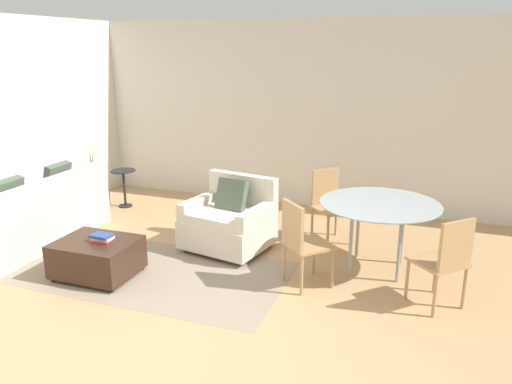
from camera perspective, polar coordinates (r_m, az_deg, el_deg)
The scene contains 15 objects.
ground_plane at distance 4.45m, azimuth -8.95°, elevation -15.89°, with size 20.00×20.00×0.00m, color tan.
wall_back at distance 7.51m, azimuth 5.12°, elevation 8.73°, with size 12.00×0.06×2.75m.
wall_left at distance 7.08m, azimuth -27.21°, elevation 6.54°, with size 0.06×12.00×2.75m.
area_rug at distance 5.60m, azimuth -11.64°, elevation -8.94°, with size 2.89×1.55×0.01m.
couch at distance 6.75m, azimuth -24.23°, elevation -2.90°, with size 0.89×2.05×0.92m.
armchair at distance 5.99m, azimuth -3.05°, elevation -3.37°, with size 1.07×0.98×0.86m.
ottoman at distance 5.59m, azimuth -17.71°, elevation -7.04°, with size 0.82×0.66×0.39m.
book_stack at distance 5.47m, azimuth -17.21°, elevation -5.03°, with size 0.22×0.17×0.08m.
tv_remote_primary at distance 5.65m, azimuth -17.38°, elevation -4.74°, with size 0.11×0.15×0.01m.
potted_plant at distance 8.05m, azimuth -17.76°, elevation -0.11°, with size 0.38×0.38×0.95m.
side_table at distance 7.79m, azimuth -14.87°, elevation 1.17°, with size 0.37×0.37×0.57m.
dining_table at distance 5.47m, azimuth 13.94°, elevation -1.92°, with size 1.28×1.28×0.76m.
dining_chair_near_left at distance 5.01m, azimuth 5.19°, elevation -5.32°, with size 0.59×0.59×0.90m.
dining_chair_near_right at distance 4.88m, azimuth 20.87°, elevation -6.98°, with size 0.59×0.59×0.90m.
dining_chair_far_left at distance 6.25m, azimuth 8.36°, elevation -0.98°, with size 0.59×0.59×0.90m.
Camera 1 is at (1.88, -3.27, 2.36)m, focal length 35.00 mm.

